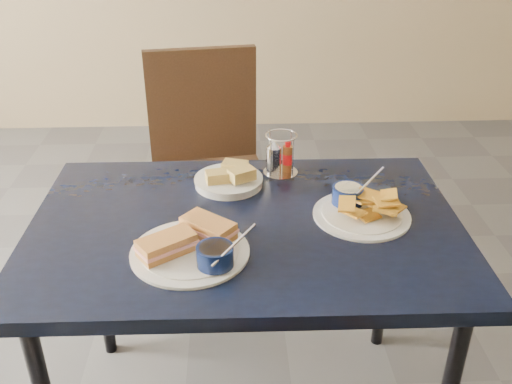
{
  "coord_description": "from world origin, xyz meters",
  "views": [
    {
      "loc": [
        0.18,
        -1.43,
        1.57
      ],
      "look_at": [
        0.25,
        -0.06,
        0.82
      ],
      "focal_mm": 40.0,
      "sensor_mm": 36.0,
      "label": 1
    }
  ],
  "objects_px": {
    "dining_table": "(246,242)",
    "chair_far": "(210,153)",
    "bread_basket": "(230,179)",
    "plantain_plate": "(358,207)",
    "condiment_caddy": "(279,157)",
    "sandwich_plate": "(194,245)"
  },
  "relations": [
    {
      "from": "chair_far",
      "to": "condiment_caddy",
      "type": "distance_m",
      "value": 0.68
    },
    {
      "from": "plantain_plate",
      "to": "condiment_caddy",
      "type": "xyz_separation_m",
      "value": [
        -0.2,
        0.26,
        0.04
      ]
    },
    {
      "from": "bread_basket",
      "to": "plantain_plate",
      "type": "bearing_deg",
      "value": -27.17
    },
    {
      "from": "sandwich_plate",
      "to": "plantain_plate",
      "type": "distance_m",
      "value": 0.48
    },
    {
      "from": "sandwich_plate",
      "to": "bread_basket",
      "type": "bearing_deg",
      "value": 75.9
    },
    {
      "from": "dining_table",
      "to": "chair_far",
      "type": "height_order",
      "value": "chair_far"
    },
    {
      "from": "dining_table",
      "to": "bread_basket",
      "type": "relative_size",
      "value": 5.75
    },
    {
      "from": "sandwich_plate",
      "to": "condiment_caddy",
      "type": "height_order",
      "value": "condiment_caddy"
    },
    {
      "from": "plantain_plate",
      "to": "bread_basket",
      "type": "xyz_separation_m",
      "value": [
        -0.36,
        0.18,
        0.0
      ]
    },
    {
      "from": "plantain_plate",
      "to": "sandwich_plate",
      "type": "bearing_deg",
      "value": -158.42
    },
    {
      "from": "dining_table",
      "to": "sandwich_plate",
      "type": "bearing_deg",
      "value": -132.63
    },
    {
      "from": "chair_far",
      "to": "plantain_plate",
      "type": "xyz_separation_m",
      "value": [
        0.44,
        -0.84,
        0.21
      ]
    },
    {
      "from": "condiment_caddy",
      "to": "dining_table",
      "type": "bearing_deg",
      "value": -111.44
    },
    {
      "from": "dining_table",
      "to": "chair_far",
      "type": "relative_size",
      "value": 1.21
    },
    {
      "from": "chair_far",
      "to": "plantain_plate",
      "type": "height_order",
      "value": "chair_far"
    },
    {
      "from": "sandwich_plate",
      "to": "bread_basket",
      "type": "relative_size",
      "value": 1.52
    },
    {
      "from": "plantain_plate",
      "to": "bread_basket",
      "type": "height_order",
      "value": "plantain_plate"
    },
    {
      "from": "sandwich_plate",
      "to": "condiment_caddy",
      "type": "relative_size",
      "value": 2.31
    },
    {
      "from": "dining_table",
      "to": "chair_far",
      "type": "distance_m",
      "value": 0.89
    },
    {
      "from": "plantain_plate",
      "to": "chair_far",
      "type": "bearing_deg",
      "value": 117.9
    },
    {
      "from": "bread_basket",
      "to": "condiment_caddy",
      "type": "distance_m",
      "value": 0.18
    },
    {
      "from": "chair_far",
      "to": "condiment_caddy",
      "type": "height_order",
      "value": "chair_far"
    }
  ]
}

